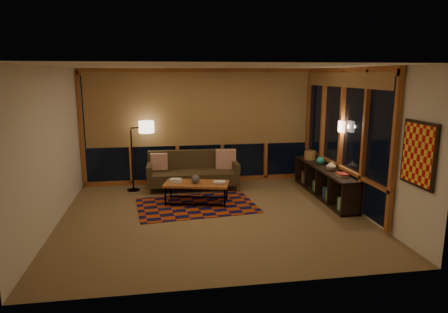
{
  "coord_description": "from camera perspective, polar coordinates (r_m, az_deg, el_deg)",
  "views": [
    {
      "loc": [
        -0.9,
        -6.92,
        2.57
      ],
      "look_at": [
        0.24,
        0.29,
        1.06
      ],
      "focal_mm": 32.0,
      "sensor_mm": 36.0,
      "label": 1
    }
  ],
  "objects": [
    {
      "name": "floor",
      "position": [
        7.44,
        -1.5,
        -8.53
      ],
      "size": [
        5.5,
        5.0,
        0.01
      ],
      "primitive_type": "cube",
      "color": "brown",
      "rests_on": "ground"
    },
    {
      "name": "ceiling",
      "position": [
        6.98,
        -1.62,
        12.76
      ],
      "size": [
        5.5,
        5.0,
        0.01
      ],
      "primitive_type": "cube",
      "color": "beige",
      "rests_on": "walls"
    },
    {
      "name": "walls",
      "position": [
        7.08,
        -1.56,
        1.77
      ],
      "size": [
        5.51,
        5.01,
        2.7
      ],
      "color": "silver",
      "rests_on": "floor"
    },
    {
      "name": "window_wall_back",
      "position": [
        9.47,
        -3.48,
        4.27
      ],
      "size": [
        5.3,
        0.16,
        2.6
      ],
      "primitive_type": null,
      "color": "#9C592C",
      "rests_on": "walls"
    },
    {
      "name": "window_wall_right",
      "position": [
        8.42,
        16.3,
        2.89
      ],
      "size": [
        0.16,
        3.7,
        2.6
      ],
      "primitive_type": null,
      "color": "#9C592C",
      "rests_on": "walls"
    },
    {
      "name": "wall_art",
      "position": [
        6.33,
        26.01,
        0.3
      ],
      "size": [
        0.06,
        0.74,
        0.94
      ],
      "primitive_type": null,
      "color": "red",
      "rests_on": "walls"
    },
    {
      "name": "wall_sconce",
      "position": [
        8.23,
        16.44,
        4.1
      ],
      "size": [
        0.12,
        0.18,
        0.22
      ],
      "primitive_type": null,
      "color": "beige",
      "rests_on": "walls"
    },
    {
      "name": "sofa",
      "position": [
        9.08,
        -4.46,
        -2.07
      ],
      "size": [
        2.04,
        0.86,
        0.83
      ],
      "primitive_type": null,
      "rotation": [
        0.0,
        0.0,
        -0.02
      ],
      "color": "#44331C",
      "rests_on": "floor"
    },
    {
      "name": "pillow_left",
      "position": [
        9.15,
        -9.24,
        -0.87
      ],
      "size": [
        0.38,
        0.13,
        0.38
      ],
      "primitive_type": null,
      "rotation": [
        0.0,
        0.0,
        -0.01
      ],
      "color": "#B83F1F",
      "rests_on": "sofa"
    },
    {
      "name": "pillow_right",
      "position": [
        9.25,
        0.27,
        -0.3
      ],
      "size": [
        0.49,
        0.24,
        0.47
      ],
      "primitive_type": null,
      "rotation": [
        0.0,
        0.0,
        -0.18
      ],
      "color": "#B83F1F",
      "rests_on": "sofa"
    },
    {
      "name": "area_rug",
      "position": [
        8.03,
        -3.97,
        -6.96
      ],
      "size": [
        2.45,
        1.77,
        0.01
      ],
      "primitive_type": "cube",
      "rotation": [
        0.0,
        0.0,
        0.11
      ],
      "color": "#A2350B",
      "rests_on": "floor"
    },
    {
      "name": "coffee_table",
      "position": [
        8.11,
        -3.93,
        -5.23
      ],
      "size": [
        1.39,
        0.88,
        0.43
      ],
      "primitive_type": null,
      "rotation": [
        0.0,
        0.0,
        -0.25
      ],
      "color": "#9C592C",
      "rests_on": "floor"
    },
    {
      "name": "book_stack_a",
      "position": [
        8.14,
        -6.89,
        -3.4
      ],
      "size": [
        0.28,
        0.24,
        0.07
      ],
      "primitive_type": null,
      "rotation": [
        0.0,
        0.0,
        -0.22
      ],
      "color": "white",
      "rests_on": "coffee_table"
    },
    {
      "name": "book_stack_b",
      "position": [
        7.99,
        -0.66,
        -3.7
      ],
      "size": [
        0.25,
        0.21,
        0.04
      ],
      "primitive_type": null,
      "rotation": [
        0.0,
        0.0,
        -0.19
      ],
      "color": "white",
      "rests_on": "coffee_table"
    },
    {
      "name": "ceramic_pot",
      "position": [
        7.99,
        -4.11,
        -3.24
      ],
      "size": [
        0.2,
        0.2,
        0.17
      ],
      "primitive_type": "sphere",
      "rotation": [
        0.0,
        0.0,
        -0.19
      ],
      "color": "black",
      "rests_on": "coffee_table"
    },
    {
      "name": "floor_lamp",
      "position": [
        9.07,
        -13.01,
        -0.01
      ],
      "size": [
        0.61,
        0.5,
        1.55
      ],
      "primitive_type": null,
      "rotation": [
        0.0,
        0.0,
        0.37
      ],
      "color": "black",
      "rests_on": "floor"
    },
    {
      "name": "bookshelf",
      "position": [
        8.77,
        14.11,
        -3.53
      ],
      "size": [
        0.4,
        2.56,
        0.64
      ],
      "primitive_type": null,
      "color": "black",
      "rests_on": "floor"
    },
    {
      "name": "basket",
      "position": [
        9.4,
        12.2,
        0.19
      ],
      "size": [
        0.27,
        0.27,
        0.2
      ],
      "primitive_type": "cylinder",
      "rotation": [
        0.0,
        0.0,
        -0.03
      ],
      "color": "olive",
      "rests_on": "bookshelf"
    },
    {
      "name": "teal_bowl",
      "position": [
        8.91,
        13.59,
        -0.58
      ],
      "size": [
        0.21,
        0.21,
        0.17
      ],
      "primitive_type": "sphere",
      "rotation": [
        0.0,
        0.0,
        -0.24
      ],
      "color": "#1D8474",
      "rests_on": "bookshelf"
    },
    {
      "name": "vase",
      "position": [
        8.4,
        15.07,
        -1.27
      ],
      "size": [
        0.23,
        0.23,
        0.21
      ],
      "primitive_type": "imported",
      "rotation": [
        0.0,
        0.0,
        0.17
      ],
      "color": "tan",
      "rests_on": "bookshelf"
    },
    {
      "name": "shelf_book_stack",
      "position": [
        7.96,
        16.53,
        -2.58
      ],
      "size": [
        0.22,
        0.26,
        0.07
      ],
      "primitive_type": null,
      "rotation": [
        0.0,
        0.0,
        -0.28
      ],
      "color": "white",
      "rests_on": "bookshelf"
    }
  ]
}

